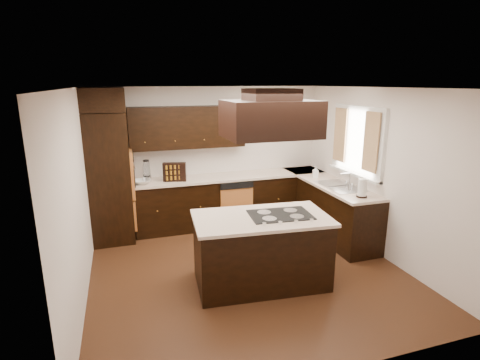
{
  "coord_description": "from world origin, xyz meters",
  "views": [
    {
      "loc": [
        -1.56,
        -4.56,
        2.57
      ],
      "look_at": [
        0.1,
        0.6,
        1.15
      ],
      "focal_mm": 28.0,
      "sensor_mm": 36.0,
      "label": 1
    }
  ],
  "objects_px": {
    "range_hood": "(271,119)",
    "spice_rack": "(175,172)",
    "island": "(261,251)",
    "oven_column": "(110,178)"
  },
  "relations": [
    {
      "from": "oven_column",
      "to": "spice_rack",
      "type": "xyz_separation_m",
      "value": [
        1.05,
        0.0,
        0.02
      ]
    },
    {
      "from": "range_hood",
      "to": "spice_rack",
      "type": "distance_m",
      "value": 2.63
    },
    {
      "from": "island",
      "to": "spice_rack",
      "type": "distance_m",
      "value": 2.33
    },
    {
      "from": "oven_column",
      "to": "island",
      "type": "bearing_deg",
      "value": -48.71
    },
    {
      "from": "island",
      "to": "range_hood",
      "type": "bearing_deg",
      "value": -72.78
    },
    {
      "from": "oven_column",
      "to": "island",
      "type": "xyz_separation_m",
      "value": [
        1.84,
        -2.1,
        -0.62
      ]
    },
    {
      "from": "oven_column",
      "to": "spice_rack",
      "type": "height_order",
      "value": "oven_column"
    },
    {
      "from": "oven_column",
      "to": "island",
      "type": "relative_size",
      "value": 1.28
    },
    {
      "from": "oven_column",
      "to": "range_hood",
      "type": "relative_size",
      "value": 2.02
    },
    {
      "from": "spice_rack",
      "to": "island",
      "type": "bearing_deg",
      "value": -53.47
    }
  ]
}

